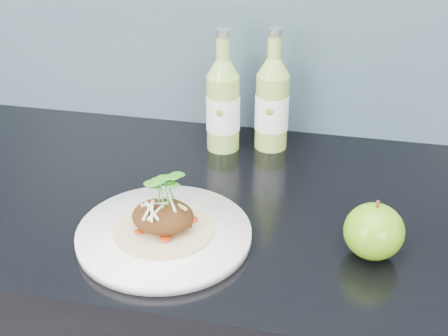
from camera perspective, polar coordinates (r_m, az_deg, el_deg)
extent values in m
cylinder|color=white|center=(0.95, -5.50, -6.07)|extent=(0.34, 0.34, 0.02)
cylinder|color=tan|center=(0.95, -5.53, -5.58)|extent=(0.15, 0.15, 0.00)
ellipsoid|color=#4D290E|center=(0.93, -5.59, -4.41)|extent=(0.09, 0.08, 0.04)
ellipsoid|color=#51850E|center=(0.92, 13.55, -5.65)|extent=(0.09, 0.09, 0.08)
cylinder|color=#472D14|center=(0.90, 13.87, -3.34)|extent=(0.01, 0.00, 0.01)
cylinder|color=#8CB74C|center=(1.18, -0.09, 5.06)|extent=(0.08, 0.08, 0.15)
cone|color=#8CB74C|center=(1.15, -0.09, 9.15)|extent=(0.06, 0.06, 0.03)
cylinder|color=#8CB74C|center=(1.14, -0.09, 10.94)|extent=(0.02, 0.02, 0.04)
cylinder|color=silver|center=(1.13, -0.09, 12.29)|extent=(0.03, 0.03, 0.01)
cylinder|color=white|center=(1.18, -0.09, 5.08)|extent=(0.08, 0.08, 0.07)
ellipsoid|color=#59A533|center=(1.15, -0.43, 5.06)|extent=(0.01, 0.00, 0.01)
cylinder|color=#96B44B|center=(1.19, 4.39, 5.15)|extent=(0.06, 0.06, 0.15)
cone|color=#96B44B|center=(1.16, 4.55, 9.21)|extent=(0.06, 0.06, 0.03)
cylinder|color=#96B44B|center=(1.14, 4.63, 10.99)|extent=(0.02, 0.02, 0.04)
cylinder|color=silver|center=(1.14, 4.69, 12.32)|extent=(0.03, 0.03, 0.01)
cylinder|color=white|center=(1.19, 4.39, 5.17)|extent=(0.07, 0.07, 0.07)
ellipsoid|color=#59A533|center=(1.15, 4.18, 5.15)|extent=(0.01, 0.00, 0.01)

